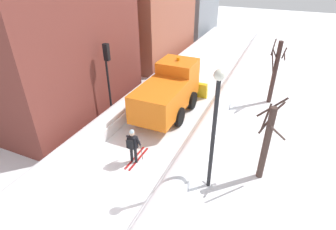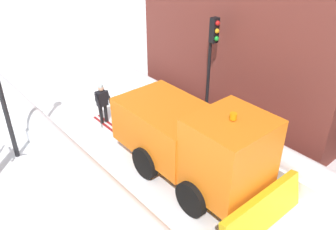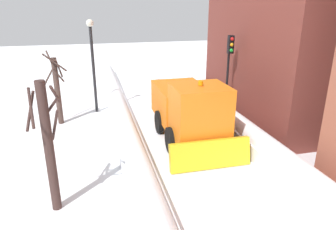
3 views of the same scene
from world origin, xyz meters
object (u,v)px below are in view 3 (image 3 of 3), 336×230
(plow_truck, at_px, (189,109))
(bare_tree_near, at_px, (57,89))
(bare_tree_mid, at_px, (49,145))
(skier, at_px, (158,91))
(street_lamp, at_px, (92,55))
(traffic_light_pole, at_px, (229,62))

(plow_truck, relative_size, bare_tree_near, 1.57)
(bare_tree_near, height_order, bare_tree_mid, bare_tree_mid)
(plow_truck, distance_m, bare_tree_near, 6.93)
(skier, relative_size, bare_tree_mid, 0.45)
(plow_truck, distance_m, street_lamp, 6.69)
(bare_tree_mid, bearing_deg, street_lamp, -99.49)
(plow_truck, bearing_deg, traffic_light_pole, -143.94)
(street_lamp, bearing_deg, traffic_light_pole, 155.85)
(skier, bearing_deg, plow_truck, 94.34)
(traffic_light_pole, relative_size, bare_tree_mid, 1.11)
(traffic_light_pole, height_order, street_lamp, street_lamp)
(skier, distance_m, bare_tree_near, 5.78)
(plow_truck, relative_size, skier, 3.31)
(skier, xyz_separation_m, street_lamp, (3.64, -0.05, 2.29))
(street_lamp, xyz_separation_m, bare_tree_near, (1.90, 1.45, -1.41))
(skier, height_order, bare_tree_mid, bare_tree_mid)
(skier, distance_m, bare_tree_mid, 10.40)
(traffic_light_pole, bearing_deg, street_lamp, -24.15)
(bare_tree_near, bearing_deg, skier, -165.83)
(skier, height_order, bare_tree_near, bare_tree_near)
(traffic_light_pole, distance_m, bare_tree_near, 8.89)
(plow_truck, bearing_deg, skier, -85.66)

